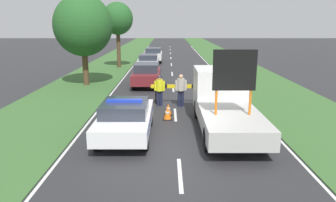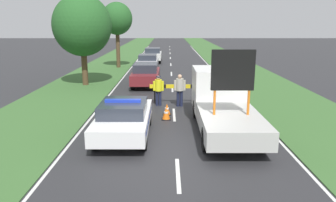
{
  "view_description": "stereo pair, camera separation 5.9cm",
  "coord_description": "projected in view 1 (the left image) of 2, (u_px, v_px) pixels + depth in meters",
  "views": [
    {
      "loc": [
        -0.35,
        -10.76,
        4.32
      ],
      "look_at": [
        -0.29,
        2.54,
        1.1
      ],
      "focal_mm": 35.0,
      "sensor_mm": 36.0,
      "label": 1
    },
    {
      "loc": [
        -0.29,
        -10.76,
        4.32
      ],
      "look_at": [
        -0.29,
        2.54,
        1.1
      ],
      "focal_mm": 35.0,
      "sensor_mm": 36.0,
      "label": 2
    }
  ],
  "objects": [
    {
      "name": "grass_verge_left",
      "position": [
        103.0,
        69.0,
        30.89
      ],
      "size": [
        4.87,
        120.0,
        0.03
      ],
      "color": "#38602D",
      "rests_on": "ground"
    },
    {
      "name": "queued_car_van_white",
      "position": [
        152.0,
        55.0,
        35.96
      ],
      "size": [
        1.82,
        4.15,
        1.56
      ],
      "rotation": [
        0.0,
        0.0,
        3.14
      ],
      "color": "silver",
      "rests_on": "ground"
    },
    {
      "name": "road_barrier",
      "position": [
        174.0,
        88.0,
        17.6
      ],
      "size": [
        2.63,
        0.08,
        1.05
      ],
      "rotation": [
        0.0,
        0.0,
        -0.12
      ],
      "color": "black",
      "rests_on": "ground"
    },
    {
      "name": "traffic_cone_behind_barrier",
      "position": [
        217.0,
        99.0,
        17.62
      ],
      "size": [
        0.38,
        0.38,
        0.53
      ],
      "color": "black",
      "rests_on": "ground"
    },
    {
      "name": "police_car",
      "position": [
        124.0,
        118.0,
        12.54
      ],
      "size": [
        1.93,
        4.61,
        1.5
      ],
      "rotation": [
        0.0,
        0.0,
        0.06
      ],
      "color": "white",
      "rests_on": "ground"
    },
    {
      "name": "pedestrian_civilian",
      "position": [
        179.0,
        88.0,
        17.0
      ],
      "size": [
        0.61,
        0.39,
        1.69
      ],
      "rotation": [
        0.0,
        0.0,
        0.29
      ],
      "color": "#191E38",
      "rests_on": "ground"
    },
    {
      "name": "work_truck",
      "position": [
        222.0,
        100.0,
        13.71
      ],
      "size": [
        2.19,
        6.39,
        3.4
      ],
      "rotation": [
        0.0,
        0.0,
        3.12
      ],
      "color": "white",
      "rests_on": "ground"
    },
    {
      "name": "lane_markings",
      "position": [
        171.0,
        74.0,
        28.1
      ],
      "size": [
        7.82,
        65.81,
        0.01
      ],
      "color": "silver",
      "rests_on": "ground"
    },
    {
      "name": "ground_plane",
      "position": [
        177.0,
        148.0,
        11.48
      ],
      "size": [
        160.0,
        160.0,
        0.0
      ],
      "primitive_type": "plane",
      "color": "#28282B"
    },
    {
      "name": "police_officer",
      "position": [
        158.0,
        88.0,
        17.17
      ],
      "size": [
        0.57,
        0.36,
        1.59
      ],
      "rotation": [
        0.0,
        0.0,
        3.09
      ],
      "color": "#191E38",
      "rests_on": "ground"
    },
    {
      "name": "traffic_cone_centre_front",
      "position": [
        138.0,
        106.0,
        15.88
      ],
      "size": [
        0.51,
        0.51,
        0.71
      ],
      "color": "black",
      "rests_on": "ground"
    },
    {
      "name": "queued_car_wagon_maroon",
      "position": [
        145.0,
        74.0,
        22.64
      ],
      "size": [
        1.8,
        4.51,
        1.55
      ],
      "rotation": [
        0.0,
        0.0,
        3.14
      ],
      "color": "maroon",
      "rests_on": "ground"
    },
    {
      "name": "queued_car_sedan_silver",
      "position": [
        147.0,
        62.0,
        29.76
      ],
      "size": [
        1.8,
        4.13,
        1.46
      ],
      "rotation": [
        0.0,
        0.0,
        3.14
      ],
      "color": "#B2B2B7",
      "rests_on": "ground"
    },
    {
      "name": "roadside_tree_near_left",
      "position": [
        81.0,
        26.0,
        22.0
      ],
      "size": [
        3.94,
        3.94,
        6.17
      ],
      "color": "#4C3823",
      "rests_on": "ground"
    },
    {
      "name": "grass_verge_right",
      "position": [
        238.0,
        69.0,
        30.94
      ],
      "size": [
        4.87,
        120.0,
        0.03
      ],
      "color": "#38602D",
      "rests_on": "ground"
    },
    {
      "name": "roadside_tree_near_right",
      "position": [
        116.0,
        19.0,
        30.72
      ],
      "size": [
        2.89,
        2.89,
        6.15
      ],
      "color": "#4C3823",
      "rests_on": "ground"
    },
    {
      "name": "traffic_cone_near_truck",
      "position": [
        166.0,
        113.0,
        14.85
      ],
      "size": [
        0.42,
        0.42,
        0.58
      ],
      "color": "black",
      "rests_on": "ground"
    },
    {
      "name": "traffic_cone_near_police",
      "position": [
        167.0,
        109.0,
        15.6
      ],
      "size": [
        0.39,
        0.39,
        0.55
      ],
      "color": "black",
      "rests_on": "ground"
    }
  ]
}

